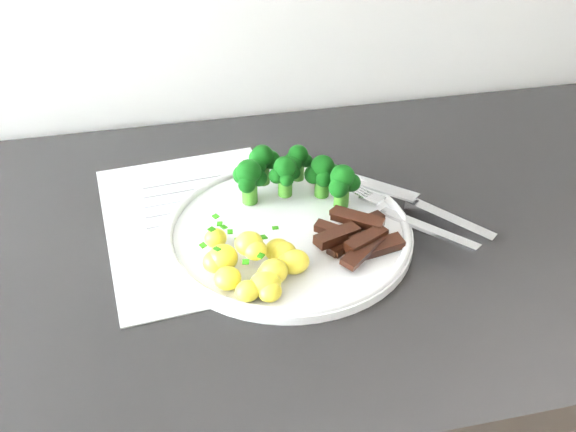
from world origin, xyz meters
TOP-DOWN VIEW (x-y plane):
  - recipe_paper at (-0.10, 1.71)m, footprint 0.25×0.33m
  - plate at (-0.00, 1.66)m, footprint 0.30×0.30m
  - broccoli at (0.02, 1.72)m, footprint 0.15×0.10m
  - potatoes at (-0.05, 1.59)m, footprint 0.12×0.12m
  - beef_strips at (0.07, 1.62)m, footprint 0.10×0.12m
  - fork at (0.14, 1.64)m, footprint 0.12×0.18m
  - knife at (0.18, 1.66)m, footprint 0.17×0.20m

SIDE VIEW (x-z plane):
  - recipe_paper at x=-0.10m, z-range 0.92..0.93m
  - plate at x=0.00m, z-range 0.92..0.94m
  - knife at x=0.18m, z-range 0.92..0.95m
  - fork at x=0.14m, z-range 0.93..0.95m
  - beef_strips at x=0.07m, z-range 0.93..0.96m
  - potatoes at x=-0.05m, z-range 0.93..0.97m
  - broccoli at x=0.02m, z-range 0.94..1.00m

